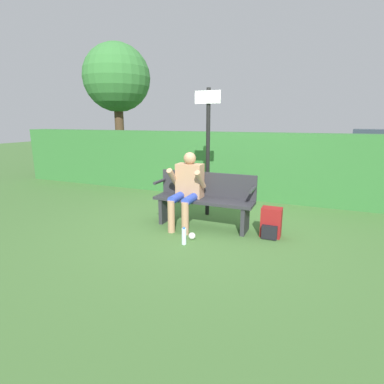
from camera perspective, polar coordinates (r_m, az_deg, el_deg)
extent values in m
plane|color=#426B33|center=(4.87, 2.10, -6.60)|extent=(40.00, 40.00, 0.00)
cube|color=#337033|center=(6.73, 8.78, 5.12)|extent=(12.00, 0.54, 1.42)
cube|color=#2D2D33|center=(4.74, 2.14, -1.56)|extent=(1.60, 0.40, 0.05)
cube|color=#2D2D33|center=(4.85, 2.93, 1.47)|extent=(1.60, 0.04, 0.40)
cube|color=#2D2D33|center=(5.07, -5.11, -3.32)|extent=(0.06, 0.36, 0.42)
cube|color=#2D2D33|center=(4.62, 10.07, -5.18)|extent=(0.06, 0.36, 0.42)
cylinder|color=#2D2D33|center=(5.00, -6.18, 2.03)|extent=(0.05, 0.36, 0.05)
cylinder|color=#2D2D33|center=(4.47, 11.51, 0.46)|extent=(0.05, 0.36, 0.05)
cube|color=tan|center=(4.80, -0.42, 2.21)|extent=(0.42, 0.22, 0.54)
sphere|color=tan|center=(4.74, -0.43, 6.44)|extent=(0.19, 0.19, 0.19)
cylinder|color=#2D47B7|center=(4.70, -2.79, -1.01)|extent=(0.13, 0.45, 0.13)
cylinder|color=#2D47B7|center=(4.60, -0.20, -1.29)|extent=(0.13, 0.45, 0.13)
cylinder|color=tan|center=(4.57, -3.97, -4.68)|extent=(0.11, 0.11, 0.50)
cylinder|color=tan|center=(4.48, -1.32, -5.05)|extent=(0.11, 0.11, 0.50)
cylinder|color=tan|center=(4.76, -3.62, 2.80)|extent=(0.09, 0.33, 0.33)
cylinder|color=tan|center=(4.58, 1.60, 2.38)|extent=(0.09, 0.33, 0.33)
cube|color=maroon|center=(4.55, 14.84, -5.60)|extent=(0.29, 0.19, 0.44)
cube|color=black|center=(4.47, 14.51, -7.46)|extent=(0.22, 0.07, 0.20)
cylinder|color=silver|center=(4.17, -1.53, -8.47)|extent=(0.06, 0.06, 0.23)
cylinder|color=#2D66B2|center=(4.13, -1.54, -6.87)|extent=(0.04, 0.04, 0.02)
cylinder|color=black|center=(5.26, 3.04, 7.24)|extent=(0.07, 0.07, 2.20)
cube|color=silver|center=(5.20, 3.00, 17.62)|extent=(0.45, 0.02, 0.21)
cube|color=maroon|center=(18.23, 31.17, 7.81)|extent=(4.13, 2.37, 0.58)
cube|color=#333D4C|center=(18.20, 31.37, 9.46)|extent=(2.08, 1.86, 0.48)
cylinder|color=black|center=(19.15, 27.49, 7.92)|extent=(0.63, 0.26, 0.62)
cylinder|color=black|center=(17.41, 27.09, 7.55)|extent=(0.63, 0.26, 0.62)
cylinder|color=#4C3823|center=(10.75, -13.56, 10.56)|extent=(0.30, 0.30, 2.38)
sphere|color=#387A38|center=(10.82, -14.13, 20.36)|extent=(2.19, 2.19, 2.19)
sphere|color=silver|center=(4.36, 0.00, -8.37)|extent=(0.10, 0.10, 0.10)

